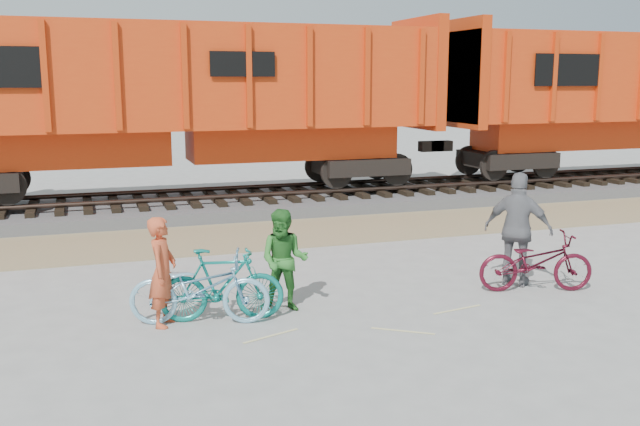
% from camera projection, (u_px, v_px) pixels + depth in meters
% --- Properties ---
extents(ground, '(120.00, 120.00, 0.00)m').
position_uv_depth(ground, '(321.00, 311.00, 10.83)').
color(ground, '#9E9E99').
rests_on(ground, ground).
extents(gravel_strip, '(120.00, 3.00, 0.02)m').
position_uv_depth(gravel_strip, '(243.00, 236.00, 15.96)').
color(gravel_strip, '#97875E').
rests_on(gravel_strip, ground).
extents(ballast_bed, '(120.00, 4.00, 0.30)m').
position_uv_depth(ballast_bed, '(214.00, 205.00, 19.19)').
color(ballast_bed, slate).
rests_on(ballast_bed, ground).
extents(track, '(120.00, 2.60, 0.24)m').
position_uv_depth(track, '(214.00, 193.00, 19.13)').
color(track, black).
rests_on(track, ballast_bed).
extents(hopper_car_center, '(14.00, 3.13, 4.65)m').
position_uv_depth(hopper_car_center, '(177.00, 98.00, 18.38)').
color(hopper_car_center, black).
rests_on(hopper_car_center, track).
extents(bicycle_blue, '(2.12, 1.22, 1.05)m').
position_uv_depth(bicycle_blue, '(200.00, 288.00, 10.19)').
color(bicycle_blue, '#81BEDD').
rests_on(bicycle_blue, ground).
extents(bicycle_teal, '(1.87, 0.83, 1.09)m').
position_uv_depth(bicycle_teal, '(222.00, 285.00, 10.31)').
color(bicycle_teal, '#107C71').
rests_on(bicycle_teal, ground).
extents(bicycle_maroon, '(1.99, 1.16, 0.99)m').
position_uv_depth(bicycle_maroon, '(536.00, 262.00, 11.79)').
color(bicycle_maroon, '#490D1C').
rests_on(bicycle_maroon, ground).
extents(person_solo, '(0.57, 0.68, 1.58)m').
position_uv_depth(person_solo, '(163.00, 272.00, 10.08)').
color(person_solo, '#C34A28').
rests_on(person_solo, ground).
extents(person_man, '(0.94, 0.87, 1.56)m').
position_uv_depth(person_man, '(284.00, 260.00, 10.76)').
color(person_man, '#2A6E27').
rests_on(person_man, ground).
extents(person_woman, '(1.13, 1.15, 1.95)m').
position_uv_depth(person_woman, '(518.00, 229.00, 12.04)').
color(person_woman, slate).
rests_on(person_woman, ground).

